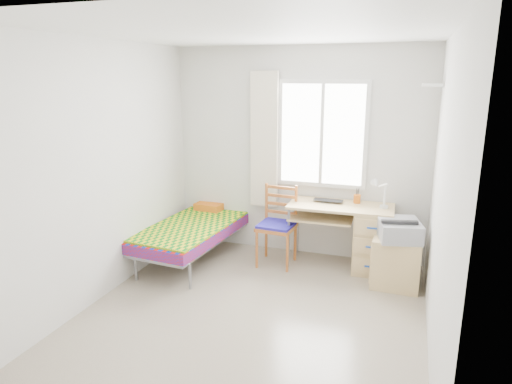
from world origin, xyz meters
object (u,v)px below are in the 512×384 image
Objects in this scene: cabinet at (396,262)px; printer at (399,229)px; chair at (278,220)px; desk at (367,236)px; bed at (197,227)px.

cabinet is 0.38m from printer.
printer is at bearing -73.64° from cabinet.
chair reaches higher than cabinet.
printer is at bearing -46.73° from desk.
chair reaches higher than printer.
desk is (2.08, 0.28, 0.03)m from bed.
cabinet is 0.98× the size of printer.
desk is 0.51m from cabinet.
bed is 2.45m from printer.
bed reaches higher than cabinet.
printer reaches higher than cabinet.
chair is (1.04, 0.12, 0.16)m from bed.
bed is 2.10m from desk.
bed is at bearing 165.13° from printer.
desk is at bearing 12.46° from chair.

